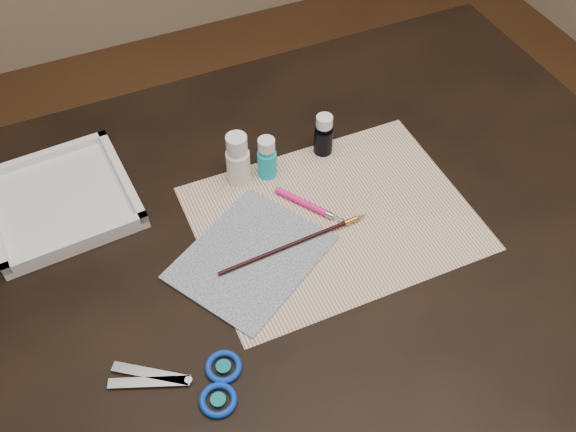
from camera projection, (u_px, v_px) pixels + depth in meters
name	position (u px, v px, depth m)	size (l,w,h in m)	color
ground	(288.00, 429.00, 1.59)	(3.50, 3.50, 0.02)	#422614
table	(288.00, 353.00, 1.29)	(1.30, 0.90, 0.75)	black
paper	(333.00, 218.00, 1.03)	(0.43, 0.33, 0.00)	silver
canvas	(251.00, 257.00, 0.98)	(0.22, 0.18, 0.00)	#172340
paint_bottle_white	(238.00, 159.00, 1.05)	(0.04, 0.04, 0.10)	white
paint_bottle_cyan	(267.00, 158.00, 1.07)	(0.03, 0.03, 0.08)	#16B9D1
paint_bottle_navy	(324.00, 135.00, 1.10)	(0.03, 0.03, 0.08)	black
paintbrush	(296.00, 243.00, 0.99)	(0.26, 0.01, 0.01)	black
craft_knife	(313.00, 207.00, 1.04)	(0.14, 0.01, 0.01)	#FA1A8A
scissors	(175.00, 385.00, 0.84)	(0.19, 0.10, 0.01)	silver
palette_tray	(60.00, 199.00, 1.04)	(0.23, 0.23, 0.03)	silver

